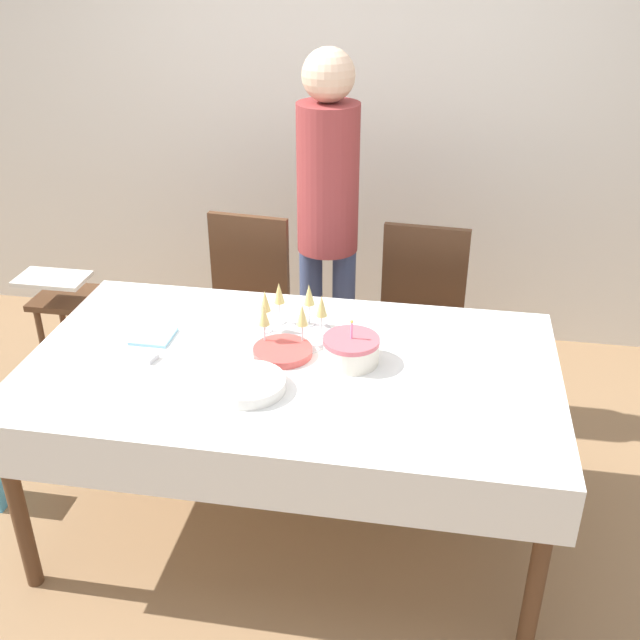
{
  "coord_description": "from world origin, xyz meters",
  "views": [
    {
      "loc": [
        0.5,
        -2.28,
        2.19
      ],
      "look_at": [
        0.09,
        0.12,
        0.89
      ],
      "focal_mm": 42.0,
      "sensor_mm": 36.0,
      "label": 1
    }
  ],
  "objects_px": {
    "dining_chair_far_left": "(243,307)",
    "plate_stack_dessert": "(283,351)",
    "birthday_cake": "(351,350)",
    "person_standing": "(328,204)",
    "dining_chair_far_right": "(419,321)",
    "plate_stack_main": "(248,384)",
    "high_chair": "(67,312)",
    "champagne_tray": "(290,317)"
  },
  "relations": [
    {
      "from": "dining_chair_far_left",
      "to": "high_chair",
      "type": "xyz_separation_m",
      "value": [
        -0.87,
        -0.12,
        -0.05
      ]
    },
    {
      "from": "dining_chair_far_right",
      "to": "plate_stack_dessert",
      "type": "xyz_separation_m",
      "value": [
        -0.47,
        -0.82,
        0.26
      ]
    },
    {
      "from": "dining_chair_far_right",
      "to": "birthday_cake",
      "type": "bearing_deg",
      "value": -104.74
    },
    {
      "from": "champagne_tray",
      "to": "person_standing",
      "type": "bearing_deg",
      "value": 87.86
    },
    {
      "from": "dining_chair_far_right",
      "to": "person_standing",
      "type": "height_order",
      "value": "person_standing"
    },
    {
      "from": "plate_stack_dessert",
      "to": "dining_chair_far_left",
      "type": "bearing_deg",
      "value": 114.99
    },
    {
      "from": "dining_chair_far_right",
      "to": "high_chair",
      "type": "relative_size",
      "value": 1.35
    },
    {
      "from": "dining_chair_far_right",
      "to": "person_standing",
      "type": "xyz_separation_m",
      "value": [
        -0.45,
        0.05,
        0.53
      ]
    },
    {
      "from": "plate_stack_main",
      "to": "plate_stack_dessert",
      "type": "bearing_deg",
      "value": 75.22
    },
    {
      "from": "champagne_tray",
      "to": "plate_stack_main",
      "type": "bearing_deg",
      "value": -99.32
    },
    {
      "from": "person_standing",
      "to": "plate_stack_dessert",
      "type": "bearing_deg",
      "value": -91.75
    },
    {
      "from": "high_chair",
      "to": "champagne_tray",
      "type": "bearing_deg",
      "value": -23.68
    },
    {
      "from": "birthday_cake",
      "to": "champagne_tray",
      "type": "relative_size",
      "value": 0.62
    },
    {
      "from": "dining_chair_far_left",
      "to": "birthday_cake",
      "type": "bearing_deg",
      "value": -52.32
    },
    {
      "from": "dining_chair_far_left",
      "to": "high_chair",
      "type": "relative_size",
      "value": 1.35
    },
    {
      "from": "plate_stack_main",
      "to": "plate_stack_dessert",
      "type": "xyz_separation_m",
      "value": [
        0.07,
        0.25,
        -0.01
      ]
    },
    {
      "from": "birthday_cake",
      "to": "high_chair",
      "type": "xyz_separation_m",
      "value": [
        -1.51,
        0.71,
        -0.34
      ]
    },
    {
      "from": "dining_chair_far_left",
      "to": "person_standing",
      "type": "relative_size",
      "value": 0.55
    },
    {
      "from": "dining_chair_far_right",
      "to": "champagne_tray",
      "type": "bearing_deg",
      "value": -125.37
    },
    {
      "from": "dining_chair_far_right",
      "to": "high_chair",
      "type": "distance_m",
      "value": 1.73
    },
    {
      "from": "birthday_cake",
      "to": "high_chair",
      "type": "height_order",
      "value": "birthday_cake"
    },
    {
      "from": "dining_chair_far_left",
      "to": "birthday_cake",
      "type": "xyz_separation_m",
      "value": [
        0.64,
        -0.83,
        0.3
      ]
    },
    {
      "from": "dining_chair_far_left",
      "to": "plate_stack_dessert",
      "type": "xyz_separation_m",
      "value": [
        0.38,
        -0.82,
        0.26
      ]
    },
    {
      "from": "dining_chair_far_left",
      "to": "plate_stack_dessert",
      "type": "bearing_deg",
      "value": -65.01
    },
    {
      "from": "plate_stack_main",
      "to": "plate_stack_dessert",
      "type": "height_order",
      "value": "plate_stack_main"
    },
    {
      "from": "champagne_tray",
      "to": "high_chair",
      "type": "xyz_separation_m",
      "value": [
        -1.25,
        0.55,
        -0.37
      ]
    },
    {
      "from": "person_standing",
      "to": "plate_stack_main",
      "type": "bearing_deg",
      "value": -94.73
    },
    {
      "from": "dining_chair_far_left",
      "to": "plate_stack_dessert",
      "type": "relative_size",
      "value": 4.36
    },
    {
      "from": "dining_chair_far_right",
      "to": "person_standing",
      "type": "distance_m",
      "value": 0.7
    },
    {
      "from": "birthday_cake",
      "to": "plate_stack_main",
      "type": "bearing_deg",
      "value": -143.1
    },
    {
      "from": "birthday_cake",
      "to": "person_standing",
      "type": "height_order",
      "value": "person_standing"
    },
    {
      "from": "dining_chair_far_left",
      "to": "plate_stack_main",
      "type": "bearing_deg",
      "value": -73.56
    },
    {
      "from": "champagne_tray",
      "to": "birthday_cake",
      "type": "bearing_deg",
      "value": -31.61
    },
    {
      "from": "plate_stack_main",
      "to": "plate_stack_dessert",
      "type": "distance_m",
      "value": 0.26
    },
    {
      "from": "dining_chair_far_left",
      "to": "high_chair",
      "type": "bearing_deg",
      "value": -172.33
    },
    {
      "from": "high_chair",
      "to": "person_standing",
      "type": "bearing_deg",
      "value": 7.46
    },
    {
      "from": "plate_stack_main",
      "to": "high_chair",
      "type": "relative_size",
      "value": 0.37
    },
    {
      "from": "dining_chair_far_left",
      "to": "plate_stack_dessert",
      "type": "distance_m",
      "value": 0.94
    },
    {
      "from": "birthday_cake",
      "to": "dining_chair_far_right",
      "type": "bearing_deg",
      "value": 75.26
    },
    {
      "from": "dining_chair_far_left",
      "to": "plate_stack_main",
      "type": "distance_m",
      "value": 1.15
    },
    {
      "from": "dining_chair_far_right",
      "to": "high_chair",
      "type": "xyz_separation_m",
      "value": [
        -1.73,
        -0.12,
        -0.05
      ]
    },
    {
      "from": "plate_stack_dessert",
      "to": "person_standing",
      "type": "xyz_separation_m",
      "value": [
        0.03,
        0.87,
        0.27
      ]
    }
  ]
}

